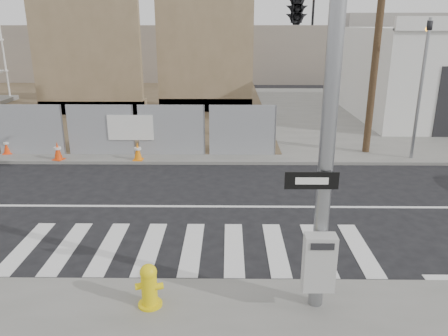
{
  "coord_description": "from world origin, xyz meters",
  "views": [
    {
      "loc": [
        0.87,
        -11.79,
        5.09
      ],
      "look_at": [
        0.74,
        -0.62,
        1.4
      ],
      "focal_mm": 35.0,
      "sensor_mm": 36.0,
      "label": 1
    }
  ],
  "objects_px": {
    "traffic_cone_c": "(58,151)",
    "traffic_cone_d": "(138,151)",
    "signal_pole": "(305,39)",
    "fire_hydrant": "(149,285)",
    "traffic_cone_b": "(7,145)"
  },
  "relations": [
    {
      "from": "traffic_cone_c",
      "to": "traffic_cone_d",
      "type": "bearing_deg",
      "value": 0.0
    },
    {
      "from": "signal_pole",
      "to": "traffic_cone_d",
      "type": "bearing_deg",
      "value": 129.2
    },
    {
      "from": "signal_pole",
      "to": "traffic_cone_c",
      "type": "bearing_deg",
      "value": 142.57
    },
    {
      "from": "signal_pole",
      "to": "traffic_cone_d",
      "type": "height_order",
      "value": "signal_pole"
    },
    {
      "from": "signal_pole",
      "to": "traffic_cone_c",
      "type": "distance_m",
      "value": 11.17
    },
    {
      "from": "signal_pole",
      "to": "traffic_cone_c",
      "type": "height_order",
      "value": "signal_pole"
    },
    {
      "from": "fire_hydrant",
      "to": "traffic_cone_b",
      "type": "distance_m",
      "value": 12.43
    },
    {
      "from": "signal_pole",
      "to": "fire_hydrant",
      "type": "height_order",
      "value": "signal_pole"
    },
    {
      "from": "traffic_cone_b",
      "to": "fire_hydrant",
      "type": "bearing_deg",
      "value": -53.07
    },
    {
      "from": "traffic_cone_c",
      "to": "traffic_cone_d",
      "type": "relative_size",
      "value": 1.01
    },
    {
      "from": "fire_hydrant",
      "to": "traffic_cone_c",
      "type": "height_order",
      "value": "fire_hydrant"
    },
    {
      "from": "traffic_cone_b",
      "to": "traffic_cone_d",
      "type": "bearing_deg",
      "value": -8.62
    },
    {
      "from": "signal_pole",
      "to": "traffic_cone_b",
      "type": "height_order",
      "value": "signal_pole"
    },
    {
      "from": "signal_pole",
      "to": "traffic_cone_b",
      "type": "distance_m",
      "value": 13.42
    },
    {
      "from": "traffic_cone_c",
      "to": "traffic_cone_b",
      "type": "bearing_deg",
      "value": 160.76
    }
  ]
}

